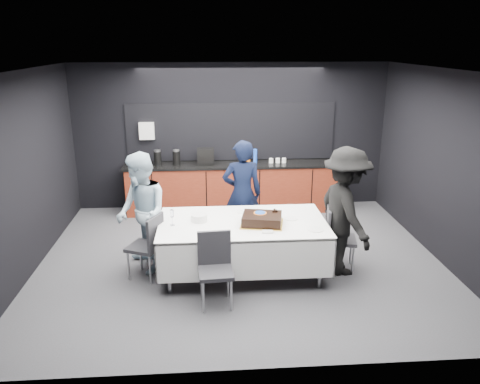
% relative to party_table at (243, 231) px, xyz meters
% --- Properties ---
extents(ground, '(6.00, 6.00, 0.00)m').
position_rel_party_table_xyz_m(ground, '(0.00, 0.40, -0.64)').
color(ground, '#444449').
rests_on(ground, ground).
extents(room_shell, '(6.04, 5.04, 2.82)m').
position_rel_party_table_xyz_m(room_shell, '(0.00, 0.40, 1.22)').
color(room_shell, white).
rests_on(room_shell, ground).
extents(kitchenette, '(4.10, 0.64, 2.05)m').
position_rel_party_table_xyz_m(kitchenette, '(-0.02, 2.62, -0.10)').
color(kitchenette, '#5F1D0F').
rests_on(kitchenette, ground).
extents(party_table, '(2.32, 1.32, 0.78)m').
position_rel_party_table_xyz_m(party_table, '(0.00, 0.00, 0.00)').
color(party_table, '#99999E').
rests_on(party_table, ground).
extents(cake_assembly, '(0.65, 0.56, 0.18)m').
position_rel_party_table_xyz_m(cake_assembly, '(0.26, -0.11, 0.21)').
color(cake_assembly, '#F1BD47').
rests_on(cake_assembly, party_table).
extents(plate_stack, '(0.23, 0.23, 0.10)m').
position_rel_party_table_xyz_m(plate_stack, '(-0.60, 0.07, 0.19)').
color(plate_stack, white).
rests_on(plate_stack, party_table).
extents(loose_plate_near, '(0.22, 0.22, 0.01)m').
position_rel_party_table_xyz_m(loose_plate_near, '(-0.30, -0.47, 0.14)').
color(loose_plate_near, white).
rests_on(loose_plate_near, party_table).
extents(loose_plate_right_a, '(0.20, 0.20, 0.01)m').
position_rel_party_table_xyz_m(loose_plate_right_a, '(0.69, 0.06, 0.14)').
color(loose_plate_right_a, white).
rests_on(loose_plate_right_a, party_table).
extents(loose_plate_right_b, '(0.22, 0.22, 0.01)m').
position_rel_party_table_xyz_m(loose_plate_right_b, '(0.95, -0.36, 0.14)').
color(loose_plate_right_b, white).
rests_on(loose_plate_right_b, party_table).
extents(loose_plate_far, '(0.18, 0.18, 0.01)m').
position_rel_party_table_xyz_m(loose_plate_far, '(0.03, 0.38, 0.14)').
color(loose_plate_far, white).
rests_on(loose_plate_far, party_table).
extents(fork_pile, '(0.15, 0.10, 0.02)m').
position_rel_party_table_xyz_m(fork_pile, '(0.30, -0.42, 0.15)').
color(fork_pile, white).
rests_on(fork_pile, party_table).
extents(champagne_flute, '(0.06, 0.06, 0.22)m').
position_rel_party_table_xyz_m(champagne_flute, '(-0.97, -0.07, 0.30)').
color(champagne_flute, white).
rests_on(champagne_flute, party_table).
extents(chair_left, '(0.55, 0.55, 0.92)m').
position_rel_party_table_xyz_m(chair_left, '(-1.30, -0.06, -0.11)').
color(chair_left, '#28282D').
rests_on(chair_left, ground).
extents(chair_right, '(0.50, 0.50, 0.92)m').
position_rel_party_table_xyz_m(chair_right, '(1.34, 0.04, -0.11)').
color(chair_right, '#28282D').
rests_on(chair_right, ground).
extents(chair_near, '(0.45, 0.45, 0.92)m').
position_rel_party_table_xyz_m(chair_near, '(-0.40, -0.77, -0.11)').
color(chair_near, '#28282D').
rests_on(chair_near, ground).
extents(person_center, '(0.66, 0.45, 1.73)m').
position_rel_party_table_xyz_m(person_center, '(0.07, 0.97, 0.22)').
color(person_center, black).
rests_on(person_center, ground).
extents(person_left, '(0.94, 1.03, 1.73)m').
position_rel_party_table_xyz_m(person_left, '(-1.41, 0.20, 0.22)').
color(person_left, '#A6C1D1').
rests_on(person_left, ground).
extents(person_right, '(0.89, 1.29, 1.82)m').
position_rel_party_table_xyz_m(person_right, '(1.43, -0.06, 0.27)').
color(person_right, black).
rests_on(person_right, ground).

